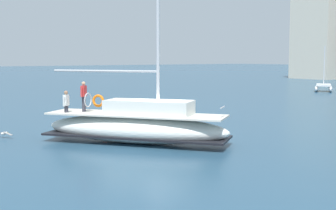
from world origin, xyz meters
name	(u,v)px	position (x,y,z in m)	size (l,w,h in m)	color
ground_plane	(164,142)	(0.00, 0.00, 0.00)	(400.00, 400.00, 0.00)	#284C66
main_sailboat	(137,125)	(-0.58, -1.22, 0.90)	(9.13, 7.67, 11.89)	white
moored_sloop_far	(323,87)	(-16.90, 36.18, 0.52)	(4.38, 4.91, 5.69)	white
seagull	(4,133)	(-5.92, -6.28, 0.25)	(1.14, 0.67, 0.18)	silver
mooring_buoy	(105,120)	(-7.93, 0.84, 0.17)	(0.57, 0.57, 0.88)	#EA4C19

